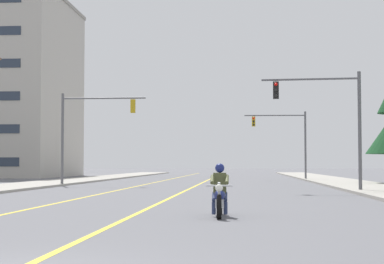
# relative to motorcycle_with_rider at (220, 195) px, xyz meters

# --- Properties ---
(lane_stripe_center) EXTENTS (0.16, 100.00, 0.01)m
(lane_stripe_center) POSITION_rel_motorcycle_with_rider_xyz_m (-2.44, 35.27, -0.58)
(lane_stripe_center) COLOR yellow
(lane_stripe_center) RESTS_ON ground
(lane_stripe_left) EXTENTS (0.16, 100.00, 0.01)m
(lane_stripe_left) POSITION_rel_motorcycle_with_rider_xyz_m (-6.18, 35.27, -0.58)
(lane_stripe_left) COLOR yellow
(lane_stripe_left) RESTS_ON ground
(sidewalk_kerb_right) EXTENTS (4.40, 110.00, 0.14)m
(sidewalk_kerb_right) POSITION_rel_motorcycle_with_rider_xyz_m (8.19, 30.27, -0.52)
(sidewalk_kerb_right) COLOR #9E998E
(sidewalk_kerb_right) RESTS_ON ground
(sidewalk_kerb_left) EXTENTS (4.40, 110.00, 0.14)m
(sidewalk_kerb_left) POSITION_rel_motorcycle_with_rider_xyz_m (-13.24, 30.27, -0.52)
(sidewalk_kerb_left) COLOR #9E998E
(sidewalk_kerb_left) RESTS_ON ground
(motorcycle_with_rider) EXTENTS (0.70, 2.19, 1.46)m
(motorcycle_with_rider) POSITION_rel_motorcycle_with_rider_xyz_m (0.00, 0.00, 0.00)
(motorcycle_with_rider) COLOR black
(motorcycle_with_rider) RESTS_ON ground
(traffic_signal_near_right) EXTENTS (5.08, 0.51, 6.20)m
(traffic_signal_near_right) POSITION_rel_motorcycle_with_rider_xyz_m (5.19, 15.93, 3.52)
(traffic_signal_near_right) COLOR #56565B
(traffic_signal_near_right) RESTS_ON ground
(traffic_signal_near_left) EXTENTS (5.73, 0.37, 6.20)m
(traffic_signal_near_left) POSITION_rel_motorcycle_with_rider_xyz_m (-9.74, 24.83, 3.56)
(traffic_signal_near_left) COLOR #56565B
(traffic_signal_near_left) RESTS_ON ground
(traffic_signal_mid_right) EXTENTS (5.57, 0.50, 6.20)m
(traffic_signal_mid_right) POSITION_rel_motorcycle_with_rider_xyz_m (4.73, 41.17, 3.55)
(traffic_signal_mid_right) COLOR #56565B
(traffic_signal_mid_right) RESTS_ON ground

